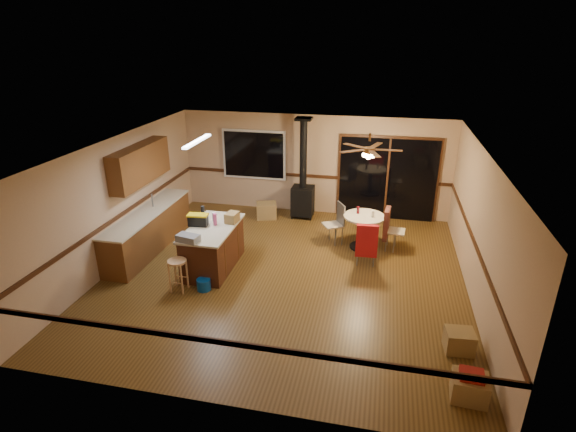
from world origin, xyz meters
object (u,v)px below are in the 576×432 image
(toolbox_grey, at_px, (188,238))
(dining_table, at_px, (364,226))
(chair_left, at_px, (337,219))
(box_under_window, at_px, (266,210))
(kitchen_island, at_px, (213,247))
(box_corner_a, at_px, (469,388))
(bar_stool, at_px, (178,275))
(wood_stove, at_px, (303,191))
(toolbox_black, at_px, (198,221))
(blue_bucket, at_px, (204,284))
(box_corner_b, at_px, (459,341))
(chair_near, at_px, (367,241))
(chair_right, at_px, (388,224))

(toolbox_grey, relative_size, dining_table, 0.46)
(chair_left, distance_m, box_under_window, 2.27)
(kitchen_island, distance_m, chair_left, 2.90)
(dining_table, relative_size, box_corner_a, 1.99)
(box_under_window, bearing_deg, bar_stool, -100.52)
(kitchen_island, relative_size, box_under_window, 3.32)
(toolbox_grey, distance_m, box_corner_a, 5.25)
(wood_stove, distance_m, chair_left, 1.71)
(dining_table, bearing_deg, wood_stove, 137.76)
(toolbox_black, relative_size, box_under_window, 0.75)
(dining_table, bearing_deg, bar_stool, -142.07)
(blue_bucket, bearing_deg, box_corner_b, -10.42)
(chair_near, distance_m, box_corner_b, 2.86)
(bar_stool, bearing_deg, box_corner_b, -8.24)
(toolbox_black, distance_m, chair_right, 4.10)
(chair_right, relative_size, box_corner_a, 1.53)
(blue_bucket, bearing_deg, box_corner_a, -22.12)
(wood_stove, xyz_separation_m, toolbox_black, (-1.59, -3.02, 0.28))
(kitchen_island, relative_size, blue_bucket, 6.33)
(kitchen_island, bearing_deg, box_corner_a, -30.42)
(wood_stove, height_order, chair_left, wood_stove)
(wood_stove, relative_size, chair_near, 3.60)
(toolbox_black, height_order, box_under_window, toolbox_black)
(kitchen_island, bearing_deg, bar_stool, -107.68)
(chair_right, distance_m, box_corner_a, 4.49)
(toolbox_black, distance_m, box_corner_a, 5.66)
(bar_stool, distance_m, dining_table, 4.15)
(dining_table, bearing_deg, blue_bucket, -139.22)
(toolbox_black, distance_m, dining_table, 3.61)
(wood_stove, xyz_separation_m, chair_near, (1.76, -2.38, -0.13))
(bar_stool, distance_m, box_corner_b, 4.97)
(wood_stove, xyz_separation_m, toolbox_grey, (-1.49, -3.76, 0.24))
(chair_near, distance_m, chair_right, 1.04)
(kitchen_island, distance_m, box_under_window, 2.83)
(kitchen_island, distance_m, blue_bucket, 0.96)
(kitchen_island, xyz_separation_m, chair_right, (3.47, 1.62, 0.14))
(kitchen_island, relative_size, dining_table, 1.84)
(toolbox_grey, height_order, box_under_window, toolbox_grey)
(wood_stove, distance_m, bar_stool, 4.37)
(toolbox_grey, bearing_deg, toolbox_black, 98.08)
(chair_left, height_order, chair_near, same)
(toolbox_black, distance_m, chair_near, 3.44)
(wood_stove, distance_m, dining_table, 2.24)
(kitchen_island, xyz_separation_m, chair_left, (2.34, 1.70, 0.14))
(blue_bucket, bearing_deg, chair_right, 36.86)
(box_corner_a, xyz_separation_m, box_corner_b, (0.00, 1.00, -0.00))
(chair_left, bearing_deg, toolbox_black, -147.55)
(bar_stool, bearing_deg, toolbox_grey, 65.50)
(wood_stove, distance_m, chair_near, 2.96)
(chair_right, bearing_deg, bar_stool, -145.35)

